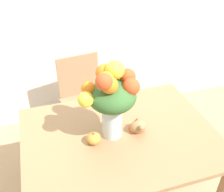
# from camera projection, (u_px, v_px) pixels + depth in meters

# --- Properties ---
(dining_table) EXTENTS (1.23, 0.92, 0.75)m
(dining_table) POSITION_uv_depth(u_px,v_px,m) (120.00, 146.00, 1.74)
(dining_table) COLOR #9E754C
(dining_table) RESTS_ON ground_plane
(flower_vase) EXTENTS (0.36, 0.29, 0.50)m
(flower_vase) POSITION_uv_depth(u_px,v_px,m) (111.00, 96.00, 1.52)
(flower_vase) COLOR silver
(flower_vase) RESTS_ON dining_table
(pumpkin) EXTENTS (0.09, 0.09, 0.08)m
(pumpkin) POSITION_uv_depth(u_px,v_px,m) (94.00, 138.00, 1.60)
(pumpkin) COLOR gold
(pumpkin) RESTS_ON dining_table
(turkey_figurine) EXTENTS (0.11, 0.15, 0.09)m
(turkey_figurine) POSITION_uv_depth(u_px,v_px,m) (137.00, 125.00, 1.69)
(turkey_figurine) COLOR #A87A4C
(turkey_figurine) RESTS_ON dining_table
(dining_chair_near_window) EXTENTS (0.47, 0.47, 0.87)m
(dining_chair_near_window) POSITION_uv_depth(u_px,v_px,m) (84.00, 100.00, 2.49)
(dining_chair_near_window) COLOR #9E7A56
(dining_chair_near_window) RESTS_ON ground_plane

